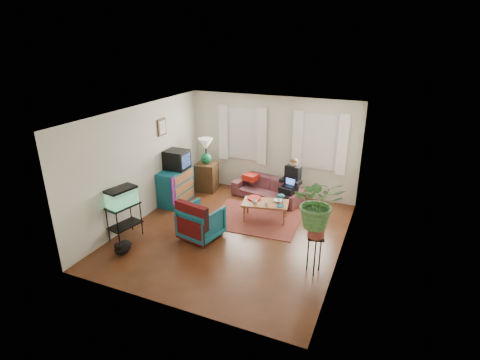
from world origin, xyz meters
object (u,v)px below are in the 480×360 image
at_px(armchair, 201,220).
at_px(plant_stand, 314,254).
at_px(coffee_table, 265,211).
at_px(sofa, 268,186).
at_px(side_table, 207,177).
at_px(aquarium_stand, 125,222).
at_px(dresser, 176,186).

height_order(armchair, plant_stand, armchair).
height_order(coffee_table, plant_stand, plant_stand).
relative_size(armchair, coffee_table, 0.75).
xyz_separation_m(sofa, armchair, (-0.61, -2.44, 0.03)).
distance_m(side_table, aquarium_stand, 3.00).
xyz_separation_m(aquarium_stand, armchair, (1.46, 0.65, 0.02)).
relative_size(dresser, plant_stand, 1.34).
bearing_deg(dresser, coffee_table, -0.92).
relative_size(armchair, plant_stand, 1.07).
bearing_deg(plant_stand, armchair, 172.73).
bearing_deg(side_table, coffee_table, -26.48).
height_order(sofa, coffee_table, sofa).
xyz_separation_m(dresser, aquarium_stand, (-0.01, -1.95, -0.07)).
relative_size(side_table, coffee_table, 0.74).
height_order(sofa, plant_stand, plant_stand).
xyz_separation_m(side_table, coffee_table, (2.06, -1.03, -0.17)).
distance_m(sofa, side_table, 1.73).
relative_size(sofa, dresser, 1.87).
bearing_deg(armchair, coffee_table, -114.59).
height_order(side_table, dresser, dresser).
height_order(armchair, coffee_table, armchair).
height_order(dresser, plant_stand, dresser).
bearing_deg(dresser, side_table, 70.75).
xyz_separation_m(sofa, coffee_table, (0.34, -1.14, -0.15)).
bearing_deg(dresser, armchair, -42.88).
bearing_deg(coffee_table, dresser, 168.28).
bearing_deg(sofa, side_table, -163.99).
bearing_deg(armchair, side_table, -52.83).
bearing_deg(armchair, dresser, -30.15).
bearing_deg(sofa, plant_stand, -43.78).
bearing_deg(coffee_table, side_table, 141.73).
distance_m(side_table, coffee_table, 2.31).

